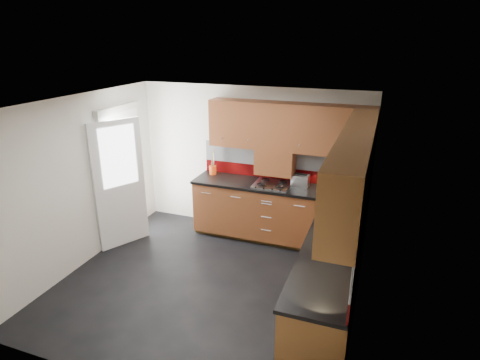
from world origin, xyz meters
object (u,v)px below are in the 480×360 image
at_px(utensil_pot, 213,169).
at_px(toaster, 300,181).
at_px(gas_hob, 272,184).
at_px(food_processor, 341,205).

distance_m(utensil_pot, toaster, 1.49).
xyz_separation_m(utensil_pot, toaster, (1.49, -0.06, -0.00)).
xyz_separation_m(gas_hob, utensil_pot, (-1.07, 0.18, 0.08)).
relative_size(gas_hob, utensil_pot, 1.32).
bearing_deg(toaster, gas_hob, -164.29).
xyz_separation_m(gas_hob, food_processor, (1.12, -0.74, 0.13)).
height_order(utensil_pot, food_processor, utensil_pot).
bearing_deg(utensil_pot, toaster, -2.28).
relative_size(utensil_pot, toaster, 1.55).
xyz_separation_m(gas_hob, toaster, (0.42, 0.12, 0.08)).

